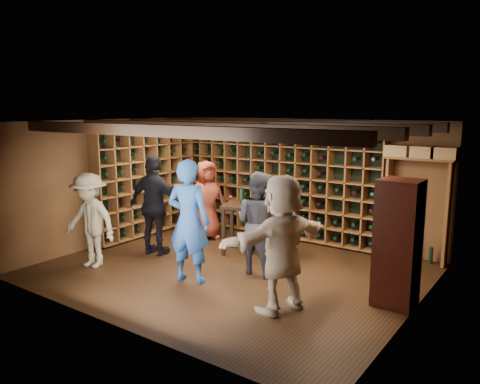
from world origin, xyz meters
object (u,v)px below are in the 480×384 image
Objects in this scene: man_blue_shirt at (189,221)px; guest_woman_black at (155,206)px; guest_khaki at (90,220)px; tasting_table at (257,211)px; guest_red_floral at (207,200)px; man_grey_suit at (258,223)px; guest_beige at (282,244)px; display_cabinet at (397,246)px.

man_blue_shirt is 1.59m from guest_woman_black.
guest_khaki is 2.97m from tasting_table.
man_blue_shirt is 1.04× the size of guest_woman_black.
man_blue_shirt is 2.49m from guest_red_floral.
guest_khaki is 1.19× the size of tasting_table.
guest_beige reaches higher than man_grey_suit.
man_blue_shirt is at bearing -161.66° from display_cabinet.
guest_beige is at bearing 163.15° from man_blue_shirt.
guest_beige is 1.36× the size of tasting_table.
guest_beige reaches higher than tasting_table.
man_blue_shirt is at bearing -73.12° from guest_beige.
guest_red_floral is at bearing 149.35° from tasting_table.
display_cabinet is 5.01m from guest_khaki.
display_cabinet is 1.02× the size of man_grey_suit.
guest_beige is (3.18, -0.78, 0.00)m from guest_woman_black.
display_cabinet is 1.27× the size of tasting_table.
man_blue_shirt is at bearing 57.47° from man_grey_suit.
guest_beige is at bearing -138.12° from display_cabinet.
tasting_table is at bearing 40.90° from guest_khaki.
man_blue_shirt is 1.18m from man_grey_suit.
display_cabinet reaches higher than tasting_table.
guest_beige reaches higher than guest_khaki.
guest_khaki is (-2.53, -1.41, -0.03)m from man_grey_suit.
guest_red_floral is 1.48m from tasting_table.
guest_woman_black is 1.89m from tasting_table.
guest_woman_black is 1.00× the size of guest_beige.
man_blue_shirt is 1.74m from guest_beige.
tasting_table is (-0.57, 0.82, -0.03)m from man_grey_suit.
guest_woman_black is (-0.09, -1.41, 0.11)m from guest_red_floral.
tasting_table is at bearing -106.57° from man_blue_shirt.
man_grey_suit is at bearing -91.46° from guest_red_floral.
display_cabinet is at bearing -34.51° from tasting_table.
tasting_table is at bearing -52.70° from man_grey_suit.
guest_red_floral is 0.88× the size of guest_beige.
guest_red_floral reaches higher than tasting_table.
guest_khaki is at bearing 59.94° from guest_woman_black.
man_blue_shirt is 1.19× the size of guest_red_floral.
guest_khaki is at bearing -149.88° from tasting_table.
guest_khaki is (-1.86, -0.45, -0.16)m from man_blue_shirt.
man_grey_suit is at bearing -179.61° from display_cabinet.
guest_red_floral is 1.19× the size of tasting_table.
display_cabinet is 1.06× the size of guest_red_floral.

